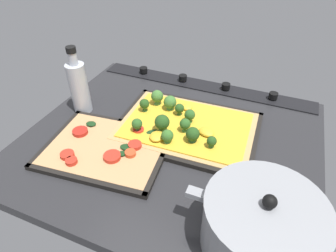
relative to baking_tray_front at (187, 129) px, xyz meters
The scene contains 8 objects.
ground_plane 6.11cm from the baking_tray_front, 61.93° to the left, with size 76.20×66.77×3.00cm, color #28282B.
stove_control_panel 24.90cm from the baking_tray_front, 83.69° to the right, with size 73.15×7.00×2.60cm.
baking_tray_front is the anchor object (origin of this frame).
broccoli_pizza 2.00cm from the baking_tray_front, 20.95° to the left, with size 36.73×26.32×6.25cm.
baking_tray_back 22.55cm from the baking_tray_front, 44.28° to the left, with size 32.73×26.62×1.30cm.
veggie_pizza_back 22.52cm from the baking_tray_front, 44.41° to the left, with size 30.10×23.98×1.90cm.
cooking_pot 35.80cm from the baking_tray_front, 130.86° to the left, with size 27.90×21.11×13.40cm.
oil_bottle 33.33cm from the baking_tray_front, ahead, with size 5.35×5.35×20.09cm.
Camera 1 is at (-21.92, 54.69, 50.32)cm, focal length 30.88 mm.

